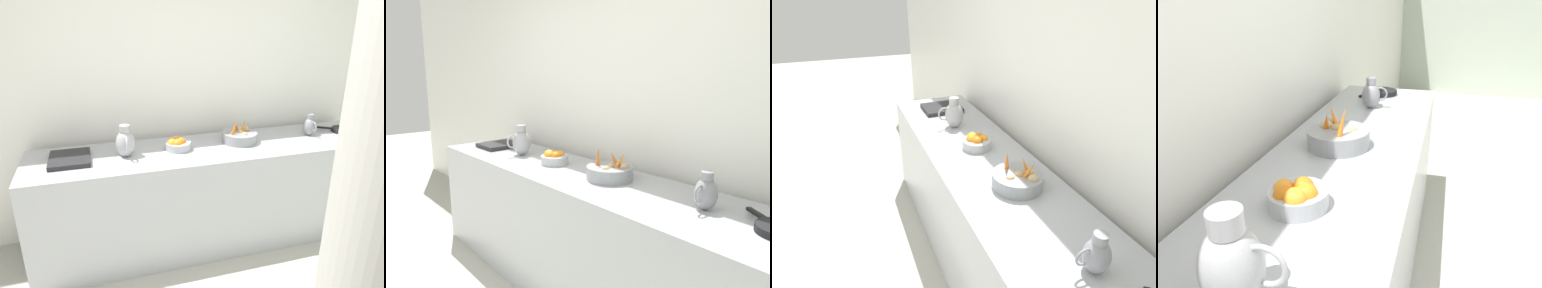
# 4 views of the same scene
# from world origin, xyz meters

# --- Properties ---
(tile_wall_left) EXTENTS (0.10, 9.40, 3.00)m
(tile_wall_left) POSITION_xyz_m (-1.95, 0.63, 1.50)
(tile_wall_left) COLOR white
(tile_wall_left) RESTS_ON ground_plane
(prep_counter) EXTENTS (0.68, 3.01, 0.90)m
(prep_counter) POSITION_xyz_m (-1.50, 0.13, 0.45)
(prep_counter) COLOR #ADAFB5
(prep_counter) RESTS_ON ground_plane
(vegetable_colander) EXTENTS (0.30, 0.30, 0.22)m
(vegetable_colander) POSITION_xyz_m (-1.55, 0.38, 0.95)
(vegetable_colander) COLOR gray
(vegetable_colander) RESTS_ON prep_counter
(orange_bowl) EXTENTS (0.21, 0.21, 0.10)m
(orange_bowl) POSITION_xyz_m (-1.52, -0.18, 0.95)
(orange_bowl) COLOR #ADAFB5
(orange_bowl) RESTS_ON prep_counter
(metal_pitcher_tall) EXTENTS (0.21, 0.15, 0.25)m
(metal_pitcher_tall) POSITION_xyz_m (-1.49, -0.60, 1.01)
(metal_pitcher_tall) COLOR #A3A3A8
(metal_pitcher_tall) RESTS_ON prep_counter
(metal_pitcher_short) EXTENTS (0.17, 0.12, 0.20)m
(metal_pitcher_short) POSITION_xyz_m (-1.53, 1.06, 0.99)
(metal_pitcher_short) COLOR gray
(metal_pitcher_short) RESTS_ON prep_counter
(skillet_on_counter) EXTENTS (0.24, 0.31, 0.03)m
(skillet_on_counter) POSITION_xyz_m (-1.52, 1.42, 0.92)
(skillet_on_counter) COLOR black
(skillet_on_counter) RESTS_ON prep_counter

